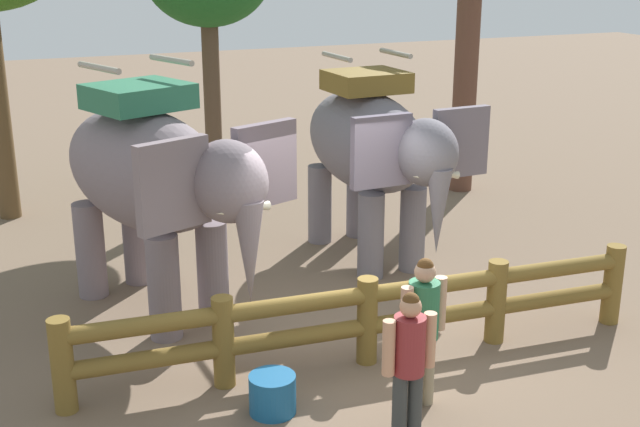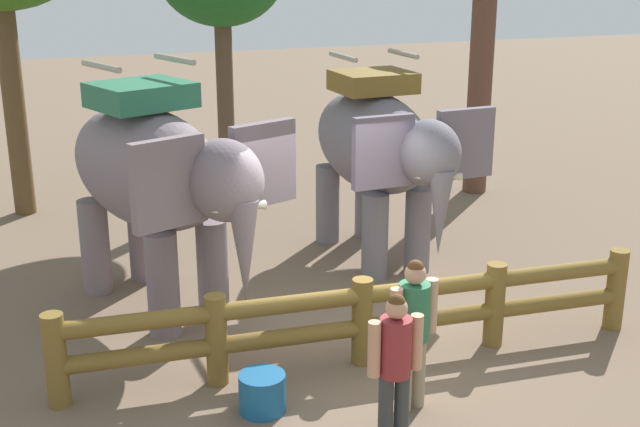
{
  "view_description": "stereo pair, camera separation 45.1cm",
  "coord_description": "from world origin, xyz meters",
  "px_view_note": "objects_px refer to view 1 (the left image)",
  "views": [
    {
      "loc": [
        -3.85,
        -8.27,
        4.66
      ],
      "look_at": [
        0.0,
        1.14,
        1.4
      ],
      "focal_mm": 47.02,
      "sensor_mm": 36.0,
      "label": 1
    },
    {
      "loc": [
        -3.42,
        -8.43,
        4.66
      ],
      "look_at": [
        0.0,
        1.14,
        1.4
      ],
      "focal_mm": 47.02,
      "sensor_mm": 36.0,
      "label": 2
    }
  ],
  "objects_px": {
    "elephant_near_left": "(154,178)",
    "feed_bucket": "(272,394)",
    "log_fence": "(367,314)",
    "tourist_man_in_blue": "(423,322)",
    "elephant_center": "(373,148)",
    "tourist_woman_in_black": "(409,358)"
  },
  "relations": [
    {
      "from": "elephant_near_left",
      "to": "feed_bucket",
      "type": "relative_size",
      "value": 7.98
    },
    {
      "from": "log_fence",
      "to": "elephant_center",
      "type": "relative_size",
      "value": 1.9
    },
    {
      "from": "elephant_near_left",
      "to": "log_fence",
      "type": "bearing_deg",
      "value": -49.77
    },
    {
      "from": "elephant_center",
      "to": "feed_bucket",
      "type": "distance_m",
      "value": 4.91
    },
    {
      "from": "log_fence",
      "to": "feed_bucket",
      "type": "height_order",
      "value": "log_fence"
    },
    {
      "from": "elephant_center",
      "to": "tourist_man_in_blue",
      "type": "relative_size",
      "value": 2.21
    },
    {
      "from": "elephant_near_left",
      "to": "elephant_center",
      "type": "distance_m",
      "value": 3.5
    },
    {
      "from": "tourist_woman_in_black",
      "to": "elephant_center",
      "type": "bearing_deg",
      "value": 68.42
    },
    {
      "from": "elephant_near_left",
      "to": "tourist_woman_in_black",
      "type": "bearing_deg",
      "value": -68.25
    },
    {
      "from": "log_fence",
      "to": "tourist_man_in_blue",
      "type": "height_order",
      "value": "tourist_man_in_blue"
    },
    {
      "from": "elephant_center",
      "to": "feed_bucket",
      "type": "bearing_deg",
      "value": -128.24
    },
    {
      "from": "feed_bucket",
      "to": "elephant_center",
      "type": "bearing_deg",
      "value": 51.76
    },
    {
      "from": "tourist_man_in_blue",
      "to": "elephant_center",
      "type": "bearing_deg",
      "value": 71.35
    },
    {
      "from": "tourist_man_in_blue",
      "to": "feed_bucket",
      "type": "bearing_deg",
      "value": 162.66
    },
    {
      "from": "log_fence",
      "to": "feed_bucket",
      "type": "relative_size",
      "value": 14.18
    },
    {
      "from": "log_fence",
      "to": "tourist_woman_in_black",
      "type": "xyz_separation_m",
      "value": [
        -0.35,
        -1.66,
        0.31
      ]
    },
    {
      "from": "elephant_near_left",
      "to": "tourist_man_in_blue",
      "type": "bearing_deg",
      "value": -58.99
    },
    {
      "from": "tourist_man_in_blue",
      "to": "tourist_woman_in_black",
      "type": "bearing_deg",
      "value": -129.46
    },
    {
      "from": "tourist_woman_in_black",
      "to": "elephant_near_left",
      "type": "bearing_deg",
      "value": 111.75
    },
    {
      "from": "elephant_center",
      "to": "tourist_man_in_blue",
      "type": "height_order",
      "value": "elephant_center"
    },
    {
      "from": "elephant_center",
      "to": "log_fence",
      "type": "bearing_deg",
      "value": -116.38
    },
    {
      "from": "elephant_center",
      "to": "tourist_woman_in_black",
      "type": "relative_size",
      "value": 2.32
    }
  ]
}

